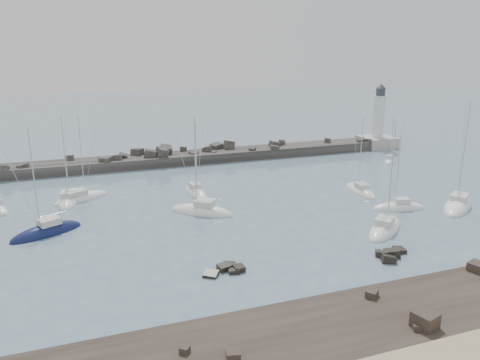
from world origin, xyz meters
name	(u,v)px	position (x,y,z in m)	size (l,w,h in m)	color
ground	(234,236)	(0.00, 0.00, 0.00)	(400.00, 400.00, 0.00)	slate
rock_shelf	(330,342)	(0.11, -21.98, 0.02)	(140.00, 12.00, 1.90)	black
rock_cluster_near	(225,271)	(-3.76, -8.31, 0.10)	(4.43, 2.93, 1.34)	black
rock_cluster_far	(391,256)	(13.83, -11.01, 0.09)	(4.37, 3.27, 1.62)	black
breakwater	(127,166)	(-7.89, 38.01, 0.31)	(115.00, 7.34, 5.25)	#2F2D2A
lighthouse	(377,133)	(47.00, 38.00, 3.09)	(7.00, 7.00, 14.60)	#A4A39E
sailboat_2	(47,233)	(-20.75, 8.21, 0.16)	(8.96, 6.27, 13.89)	#101945
sailboat_3	(69,201)	(-18.21, 20.14, 0.14)	(3.66, 8.74, 13.46)	white
sailboat_4	(81,199)	(-16.51, 20.59, 0.13)	(8.61, 6.16, 13.15)	white
sailboat_5	(202,212)	(-1.44, 8.99, 0.16)	(8.66, 7.57, 14.12)	white
sailboat_6	(196,193)	(-0.01, 17.58, 0.15)	(3.01, 7.61, 11.92)	white
sailboat_7	(385,229)	(17.83, -4.58, 0.15)	(8.87, 7.80, 14.38)	white
sailboat_8	(399,208)	(24.53, 1.42, 0.14)	(7.68, 3.85, 11.75)	white
sailboat_9	(360,191)	(23.96, 9.80, 0.14)	(3.00, 7.97, 12.41)	white
sailboat_10	(458,206)	(32.73, -0.78, 0.14)	(10.09, 8.76, 16.06)	white
sailboat_11	(390,161)	(40.67, 24.85, 0.14)	(5.38, 5.57, 9.60)	white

